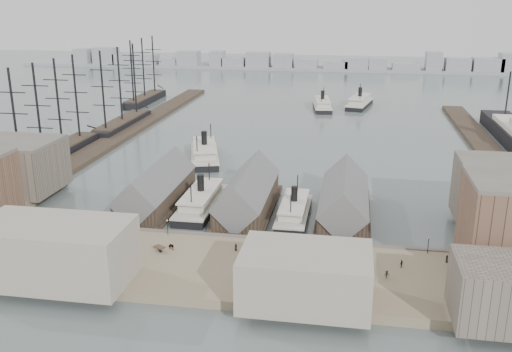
% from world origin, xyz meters
% --- Properties ---
extents(ground, '(900.00, 900.00, 0.00)m').
position_xyz_m(ground, '(0.00, 0.00, 0.00)').
color(ground, '#4D5958').
rests_on(ground, ground).
extents(quay, '(180.00, 30.00, 2.00)m').
position_xyz_m(quay, '(0.00, -20.00, 1.00)').
color(quay, '#7B6C53').
rests_on(quay, ground).
extents(seawall, '(180.00, 1.20, 2.30)m').
position_xyz_m(seawall, '(0.00, -5.20, 1.15)').
color(seawall, '#59544C').
rests_on(seawall, ground).
extents(west_wharf, '(10.00, 220.00, 1.60)m').
position_xyz_m(west_wharf, '(-68.00, 100.00, 0.80)').
color(west_wharf, '#2D231C').
rests_on(west_wharf, ground).
extents(east_wharf, '(10.00, 180.00, 1.60)m').
position_xyz_m(east_wharf, '(78.00, 90.00, 0.80)').
color(east_wharf, '#2D231C').
rests_on(east_wharf, ground).
extents(ferry_shed_west, '(14.00, 42.00, 12.60)m').
position_xyz_m(ferry_shed_west, '(-26.00, 16.88, 4.64)').
color(ferry_shed_west, '#2D231C').
rests_on(ferry_shed_west, ground).
extents(ferry_shed_center, '(14.00, 42.00, 12.60)m').
position_xyz_m(ferry_shed_center, '(0.00, 16.88, 4.64)').
color(ferry_shed_center, '#2D231C').
rests_on(ferry_shed_center, ground).
extents(ferry_shed_east, '(14.00, 42.00, 12.60)m').
position_xyz_m(ferry_shed_east, '(26.00, 16.88, 4.64)').
color(ferry_shed_east, '#2D231C').
rests_on(ferry_shed_east, ground).
extents(warehouse_west_back, '(26.00, 20.00, 14.00)m').
position_xyz_m(warehouse_west_back, '(-70.00, 18.00, 9.00)').
color(warehouse_west_back, '#60564C').
rests_on(warehouse_west_back, west_land).
extents(street_bldg_center, '(24.00, 16.00, 10.00)m').
position_xyz_m(street_bldg_center, '(20.00, -32.00, 7.00)').
color(street_bldg_center, gray).
rests_on(street_bldg_center, quay).
extents(street_bldg_west, '(30.00, 16.00, 12.00)m').
position_xyz_m(street_bldg_west, '(-30.00, -32.00, 8.00)').
color(street_bldg_west, gray).
rests_on(street_bldg_west, quay).
extents(street_bldg_east, '(18.00, 14.00, 11.00)m').
position_xyz_m(street_bldg_east, '(55.00, -33.00, 7.50)').
color(street_bldg_east, '#60564C').
rests_on(street_bldg_east, quay).
extents(lamp_post_far_w, '(0.44, 0.44, 3.92)m').
position_xyz_m(lamp_post_far_w, '(-45.00, -7.00, 4.71)').
color(lamp_post_far_w, black).
rests_on(lamp_post_far_w, quay).
extents(lamp_post_near_w, '(0.44, 0.44, 3.92)m').
position_xyz_m(lamp_post_near_w, '(-15.00, -7.00, 4.71)').
color(lamp_post_near_w, black).
rests_on(lamp_post_near_w, quay).
extents(lamp_post_near_e, '(0.44, 0.44, 3.92)m').
position_xyz_m(lamp_post_near_e, '(15.00, -7.00, 4.71)').
color(lamp_post_near_e, black).
rests_on(lamp_post_near_e, quay).
extents(lamp_post_far_e, '(0.44, 0.44, 3.92)m').
position_xyz_m(lamp_post_far_e, '(45.00, -7.00, 4.71)').
color(lamp_post_far_e, black).
rests_on(lamp_post_far_e, quay).
extents(far_shore, '(500.00, 40.00, 15.72)m').
position_xyz_m(far_shore, '(-2.07, 334.14, 3.91)').
color(far_shore, gray).
rests_on(far_shore, ground).
extents(ferry_docked_west, '(8.85, 29.50, 10.54)m').
position_xyz_m(ferry_docked_west, '(-13.00, 16.17, 2.47)').
color(ferry_docked_west, black).
rests_on(ferry_docked_west, ground).
extents(ferry_docked_east, '(7.83, 26.09, 9.32)m').
position_xyz_m(ferry_docked_east, '(13.00, 14.05, 2.18)').
color(ferry_docked_east, black).
rests_on(ferry_docked_east, ground).
extents(ferry_open_near, '(17.64, 32.66, 11.17)m').
position_xyz_m(ferry_open_near, '(-24.70, 64.42, 2.62)').
color(ferry_open_near, black).
rests_on(ferry_open_near, ground).
extents(ferry_open_mid, '(12.30, 29.73, 10.30)m').
position_xyz_m(ferry_open_mid, '(11.24, 167.76, 2.41)').
color(ferry_open_mid, black).
rests_on(ferry_open_mid, ground).
extents(ferry_open_far, '(15.26, 32.05, 11.01)m').
position_xyz_m(ferry_open_far, '(30.33, 177.79, 2.58)').
color(ferry_open_far, black).
rests_on(ferry_open_far, ground).
extents(sailing_ship_near, '(8.63, 59.44, 35.47)m').
position_xyz_m(sailing_ship_near, '(-78.15, 55.00, 2.60)').
color(sailing_ship_near, black).
rests_on(sailing_ship_near, ground).
extents(sailing_ship_mid, '(8.65, 49.97, 35.55)m').
position_xyz_m(sailing_ship_mid, '(-73.98, 108.37, 2.55)').
color(sailing_ship_mid, black).
rests_on(sailing_ship_mid, ground).
extents(sailing_ship_far, '(8.47, 47.07, 34.83)m').
position_xyz_m(sailing_ship_far, '(-86.47, 170.56, 2.52)').
color(sailing_ship_far, black).
rests_on(sailing_ship_far, ground).
extents(tram, '(3.05, 9.55, 3.35)m').
position_xyz_m(tram, '(28.04, -15.81, 3.71)').
color(tram, black).
rests_on(tram, quay).
extents(horse_cart_left, '(4.73, 2.41, 1.42)m').
position_xyz_m(horse_cart_left, '(-44.42, -14.70, 2.76)').
color(horse_cart_left, black).
rests_on(horse_cart_left, quay).
extents(horse_cart_center, '(4.76, 3.41, 1.55)m').
position_xyz_m(horse_cart_center, '(-12.42, -15.20, 2.80)').
color(horse_cart_center, black).
rests_on(horse_cart_center, quay).
extents(horse_cart_right, '(4.72, 2.28, 1.47)m').
position_xyz_m(horse_cart_right, '(15.70, -24.47, 2.77)').
color(horse_cart_right, black).
rests_on(horse_cart_right, quay).
extents(pedestrian_0, '(0.72, 0.64, 1.65)m').
position_xyz_m(pedestrian_0, '(-53.16, -15.06, 2.82)').
color(pedestrian_0, black).
rests_on(pedestrian_0, quay).
extents(pedestrian_1, '(0.92, 0.81, 1.57)m').
position_xyz_m(pedestrian_1, '(-34.24, -22.62, 2.78)').
color(pedestrian_1, black).
rests_on(pedestrian_1, quay).
extents(pedestrian_2, '(1.31, 1.28, 1.80)m').
position_xyz_m(pedestrian_2, '(-27.62, -11.85, 2.90)').
color(pedestrian_2, black).
rests_on(pedestrian_2, quay).
extents(pedestrian_3, '(1.10, 0.62, 1.77)m').
position_xyz_m(pedestrian_3, '(-22.52, -21.08, 2.89)').
color(pedestrian_3, black).
rests_on(pedestrian_3, quay).
extents(pedestrian_4, '(0.92, 0.94, 1.63)m').
position_xyz_m(pedestrian_4, '(2.81, -12.81, 2.81)').
color(pedestrian_4, black).
rests_on(pedestrian_4, quay).
extents(pedestrian_5, '(0.75, 0.66, 1.71)m').
position_xyz_m(pedestrian_5, '(8.77, -17.88, 2.85)').
color(pedestrian_5, black).
rests_on(pedestrian_5, quay).
extents(pedestrian_6, '(0.80, 0.64, 1.57)m').
position_xyz_m(pedestrian_6, '(14.16, -10.01, 2.79)').
color(pedestrian_6, black).
rests_on(pedestrian_6, quay).
extents(pedestrian_7, '(1.23, 0.84, 1.76)m').
position_xyz_m(pedestrian_7, '(35.50, -20.62, 2.88)').
color(pedestrian_7, black).
rests_on(pedestrian_7, quay).
extents(pedestrian_8, '(0.99, 1.00, 1.70)m').
position_xyz_m(pedestrian_8, '(38.82, -15.00, 2.85)').
color(pedestrian_8, black).
rests_on(pedestrian_8, quay).
extents(pedestrian_9, '(0.92, 0.97, 1.67)m').
position_xyz_m(pedestrian_9, '(57.74, -20.20, 2.84)').
color(pedestrian_9, black).
rests_on(pedestrian_9, quay).
extents(pedestrian_10, '(0.68, 0.89, 1.65)m').
position_xyz_m(pedestrian_10, '(48.56, -10.89, 2.82)').
color(pedestrian_10, black).
rests_on(pedestrian_10, quay).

